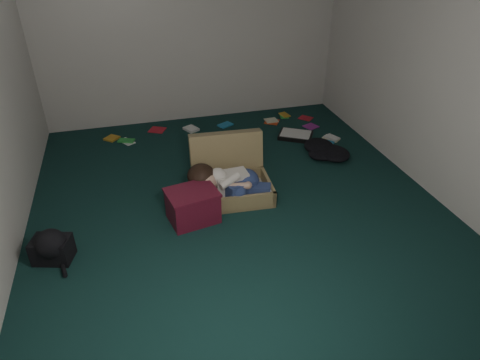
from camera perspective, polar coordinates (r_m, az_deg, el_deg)
name	(u,v)px	position (r m, az deg, el deg)	size (l,w,h in m)	color
floor	(236,202)	(4.35, -0.53, -2.94)	(4.50, 4.50, 0.00)	#0F2D2A
wall_back	(191,24)	(5.91, -6.61, 19.97)	(4.50, 4.50, 0.00)	silver
wall_front	(371,238)	(1.92, 17.10, -7.41)	(4.50, 4.50, 0.00)	silver
wall_right	(435,60)	(4.68, 24.60, 14.40)	(4.50, 4.50, 0.00)	silver
suitcase	(230,175)	(4.46, -1.35, 0.61)	(0.82, 0.80, 0.57)	#927E50
person	(228,182)	(4.27, -1.58, -0.26)	(0.83, 0.44, 0.35)	silver
maroon_bin	(193,206)	(4.04, -6.32, -3.41)	(0.52, 0.44, 0.32)	#5B1224
backpack	(52,249)	(3.93, -23.78, -8.36)	(0.38, 0.31, 0.23)	black
clothing_pile	(327,150)	(5.27, 11.46, 3.92)	(0.48, 0.39, 0.15)	black
paper_tray	(296,135)	(5.70, 7.42, 5.94)	(0.53, 0.49, 0.06)	black
book_scatter	(241,129)	(5.86, 0.16, 6.75)	(2.94, 1.28, 0.02)	gold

